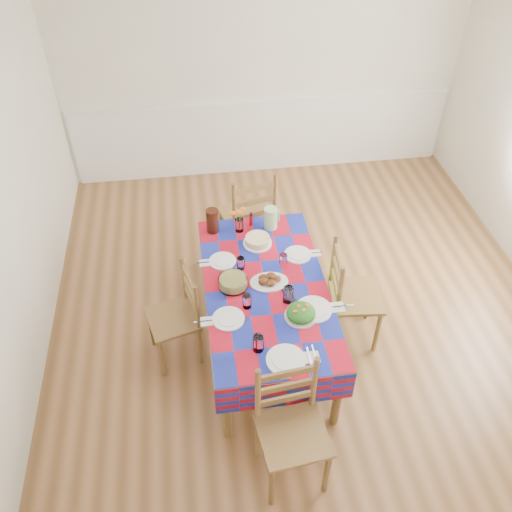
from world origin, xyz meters
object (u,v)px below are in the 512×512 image
(dining_table, at_px, (266,293))
(chair_right, at_px, (350,296))
(chair_near, at_px, (291,429))
(tea_pitcher, at_px, (212,221))
(meat_platter, at_px, (269,281))
(chair_far, at_px, (249,217))
(chair_left, at_px, (177,317))
(green_pitcher, at_px, (271,218))

(dining_table, height_order, chair_right, chair_right)
(chair_near, bearing_deg, tea_pitcher, 94.33)
(meat_platter, relative_size, chair_near, 0.31)
(chair_far, bearing_deg, meat_platter, 76.38)
(meat_platter, bearing_deg, chair_right, -2.75)
(tea_pitcher, distance_m, chair_far, 0.60)
(chair_right, bearing_deg, chair_left, 96.04)
(dining_table, height_order, chair_near, chair_near)
(meat_platter, bearing_deg, tea_pitcher, 118.28)
(green_pitcher, bearing_deg, meat_platter, -100.22)
(green_pitcher, xyz_separation_m, chair_far, (-0.14, 0.39, -0.28))
(chair_right, bearing_deg, green_pitcher, 43.81)
(meat_platter, height_order, chair_right, chair_right)
(tea_pitcher, xyz_separation_m, chair_near, (0.35, -1.87, -0.32))
(chair_left, height_order, chair_right, chair_right)
(chair_near, bearing_deg, chair_right, 51.44)
(chair_left, bearing_deg, chair_near, 17.61)
(chair_near, distance_m, chair_left, 1.34)
(green_pitcher, height_order, chair_near, chair_near)
(chair_near, xyz_separation_m, chair_far, (0.02, 2.24, 0.03))
(green_pitcher, height_order, chair_left, green_pitcher)
(dining_table, xyz_separation_m, chair_far, (0.01, 1.12, -0.10))
(chair_near, bearing_deg, chair_far, 83.36)
(tea_pitcher, height_order, chair_right, chair_right)
(chair_near, bearing_deg, meat_platter, 82.08)
(meat_platter, xyz_separation_m, tea_pitcher, (-0.38, 0.71, 0.09))
(green_pitcher, bearing_deg, chair_far, 109.80)
(dining_table, height_order, chair_left, chair_left)
(meat_platter, distance_m, green_pitcher, 0.71)
(tea_pitcher, bearing_deg, meat_platter, -61.72)
(chair_left, bearing_deg, tea_pitcher, 139.49)
(chair_left, bearing_deg, green_pitcher, 115.10)
(tea_pitcher, xyz_separation_m, chair_right, (1.06, -0.74, -0.33))
(green_pitcher, distance_m, tea_pitcher, 0.51)
(meat_platter, distance_m, chair_right, 0.72)
(green_pitcher, bearing_deg, chair_near, -94.91)
(chair_near, distance_m, chair_far, 2.24)
(dining_table, distance_m, tea_pitcher, 0.85)
(meat_platter, relative_size, chair_far, 0.29)
(dining_table, relative_size, chair_left, 2.00)
(dining_table, bearing_deg, chair_far, 89.38)
(tea_pitcher, distance_m, chair_left, 0.90)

